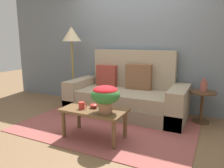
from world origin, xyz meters
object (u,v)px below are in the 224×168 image
couch (127,96)px  snack_bowl (94,106)px  floor_lamp (72,39)px  coffee_mug (82,105)px  coffee_table (94,114)px  side_table (202,101)px  potted_plant (105,95)px  table_vase (204,86)px

couch → snack_bowl: (-0.02, -1.16, 0.12)m
floor_lamp → coffee_mug: (1.13, -1.34, -0.92)m
coffee_table → couch: bearing=90.5°
side_table → snack_bowl: 1.83m
couch → potted_plant: (0.22, -1.26, 0.32)m
snack_bowl → coffee_mug: bearing=-139.8°
side_table → floor_lamp: 2.78m
snack_bowl → couch: bearing=89.0°
side_table → table_vase: 0.25m
couch → snack_bowl: couch is taller
couch → potted_plant: size_ratio=5.77×
potted_plant → coffee_table: bearing=165.0°
potted_plant → snack_bowl: potted_plant is taller
coffee_mug → table_vase: table_vase is taller
table_vase → coffee_table: bearing=-134.9°
coffee_mug → side_table: bearing=43.3°
floor_lamp → table_vase: size_ratio=7.42×
couch → table_vase: couch is taller
floor_lamp → snack_bowl: 2.00m
coffee_table → snack_bowl: 0.11m
couch → side_table: (1.31, 0.10, 0.03)m
table_vase → couch: bearing=-175.5°
couch → potted_plant: 1.32m
side_table → potted_plant: size_ratio=1.41×
coffee_table → floor_lamp: floor_lamp is taller
floor_lamp → potted_plant: bearing=-41.7°
couch → potted_plant: couch is taller
side_table → snack_bowl: size_ratio=4.67×
coffee_mug → table_vase: size_ratio=0.58×
floor_lamp → snack_bowl: bearing=-44.5°
table_vase → potted_plant: bearing=-128.8°
coffee_mug → snack_bowl: 0.16m
couch → side_table: size_ratio=4.10×
potted_plant → coffee_mug: potted_plant is taller
potted_plant → coffee_mug: bearing=-178.4°
potted_plant → snack_bowl: bearing=158.3°
coffee_mug → snack_bowl: (0.12, 0.11, -0.01)m
table_vase → side_table: bearing=-173.8°
floor_lamp → potted_plant: size_ratio=4.31×
floor_lamp → coffee_mug: 1.98m
snack_bowl → floor_lamp: bearing=135.5°
coffee_table → coffee_mug: 0.21m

